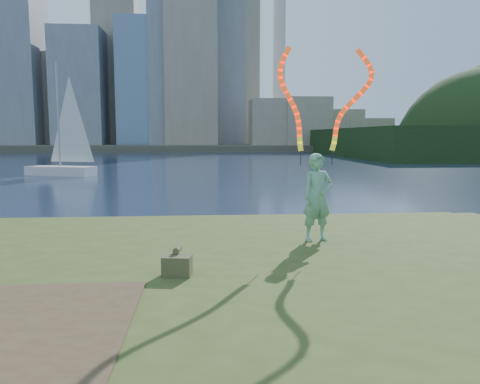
{
  "coord_description": "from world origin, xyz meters",
  "views": [
    {
      "loc": [
        0.23,
        -8.28,
        2.89
      ],
      "look_at": [
        0.96,
        1.0,
        1.78
      ],
      "focal_mm": 35.0,
      "sensor_mm": 36.0,
      "label": 1
    }
  ],
  "objects": [
    {
      "name": "ground",
      "position": [
        0.0,
        0.0,
        0.0
      ],
      "size": [
        320.0,
        320.0,
        0.0
      ],
      "primitive_type": "plane",
      "color": "#18243C",
      "rests_on": "ground"
    },
    {
      "name": "grassy_knoll",
      "position": [
        0.0,
        -2.3,
        0.34
      ],
      "size": [
        20.0,
        18.0,
        0.8
      ],
      "color": "#3B4C1B",
      "rests_on": "ground"
    },
    {
      "name": "far_shore",
      "position": [
        0.0,
        95.0,
        0.6
      ],
      "size": [
        320.0,
        40.0,
        1.2
      ],
      "primitive_type": "cube",
      "color": "#464133",
      "rests_on": "ground"
    },
    {
      "name": "woman_with_ribbons",
      "position": [
        2.49,
        0.84,
        2.2
      ],
      "size": [
        2.04,
        0.67,
        4.12
      ],
      "rotation": [
        0.0,
        0.0,
        0.25
      ],
      "color": "#147D47",
      "rests_on": "grassy_knoll"
    },
    {
      "name": "canvas_bag",
      "position": [
        -0.18,
        -1.37,
        0.97
      ],
      "size": [
        0.47,
        0.53,
        0.41
      ],
      "rotation": [
        0.0,
        0.0,
        -0.16
      ],
      "color": "#454726",
      "rests_on": "grassy_knoll"
    },
    {
      "name": "sailboat",
      "position": [
        -10.06,
        27.08,
        1.42
      ],
      "size": [
        5.4,
        3.32,
        8.25
      ],
      "rotation": [
        0.0,
        0.0,
        -0.36
      ],
      "color": "silver",
      "rests_on": "ground"
    }
  ]
}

